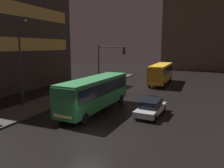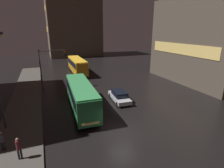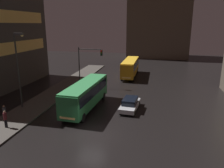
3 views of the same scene
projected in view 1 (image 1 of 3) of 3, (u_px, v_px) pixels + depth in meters
ground_plane at (88, 139)px, 14.91m from camera, size 120.00×120.00×0.00m
sidewalk_left at (63, 96)px, 27.39m from camera, size 4.00×48.00×0.15m
building_left_tower at (4, 34)px, 32.76m from camera, size 10.07×20.20×16.27m
building_far_backdrop at (199, 25)px, 59.19m from camera, size 18.07×12.00×24.21m
bus_near at (96, 91)px, 21.16m from camera, size 2.91×10.39×3.28m
bus_far at (161, 72)px, 36.54m from camera, size 2.42×10.41×3.33m
car_taxi at (151, 107)px, 20.10m from camera, size 2.18×4.79×1.45m
traffic_light_main at (107, 60)px, 30.29m from camera, size 4.00×0.35×6.49m
street_lamp_sidewalk at (21, 50)px, 22.01m from camera, size 1.25×0.36×8.97m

